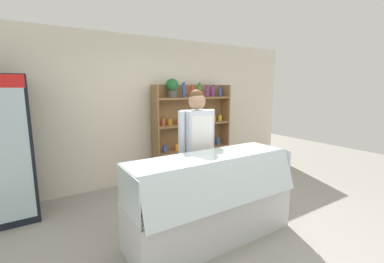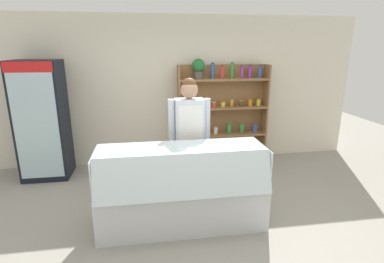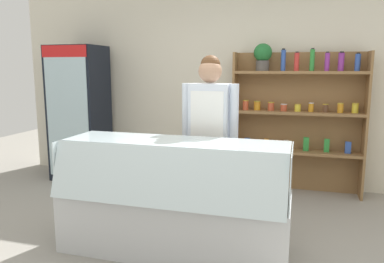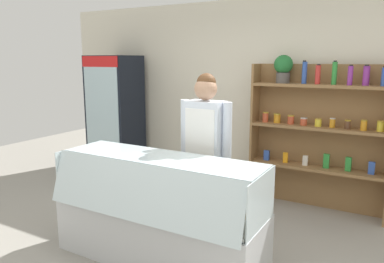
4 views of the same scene
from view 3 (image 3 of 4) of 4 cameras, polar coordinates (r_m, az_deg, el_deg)
The scene contains 6 objects.
ground_plane at distance 3.50m, azimuth 0.89°, elevation -18.18°, with size 12.00×12.00×0.00m, color gray.
back_wall at distance 5.35m, azimuth 7.43°, elevation 6.54°, with size 6.80×0.10×2.70m, color silver.
drinks_fridge at distance 5.76m, azimuth -16.77°, elevation 2.69°, with size 0.74×0.62×1.95m.
shelving_unit at distance 5.06m, azimuth 15.33°, elevation 2.99°, with size 1.66×0.29×1.95m.
deli_display_case at distance 3.44m, azimuth -2.84°, elevation -12.90°, with size 2.01×0.74×1.01m.
shop_clerk at distance 3.73m, azimuth 2.70°, elevation 0.60°, with size 0.57×0.25×1.76m.
Camera 3 is at (0.81, -2.99, 1.63)m, focal length 35.00 mm.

